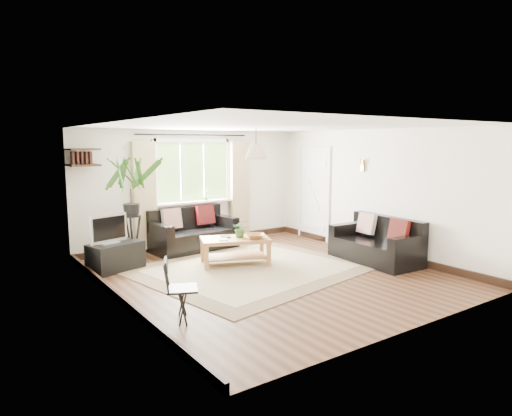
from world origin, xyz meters
TOP-DOWN VIEW (x-y plane):
  - floor at (0.00, 0.00)m, footprint 5.50×5.50m
  - ceiling at (0.00, 0.00)m, footprint 5.50×5.50m
  - wall_back at (0.00, 2.75)m, footprint 5.00×0.02m
  - wall_front at (0.00, -2.75)m, footprint 5.00×0.02m
  - wall_left at (-2.50, 0.00)m, footprint 0.02×5.50m
  - wall_right at (2.50, 0.00)m, footprint 0.02×5.50m
  - rug at (-0.09, 0.42)m, footprint 4.06×3.65m
  - window at (0.00, 2.71)m, footprint 2.50×0.16m
  - door at (2.47, 1.70)m, footprint 0.06×0.96m
  - corner_shelf at (-2.25, 2.50)m, footprint 0.50×0.50m
  - pendant_lamp at (0.00, 0.40)m, footprint 0.36×0.36m
  - wall_sconce at (2.43, 0.30)m, footprint 0.12×0.12m
  - sofa_back at (-0.23, 2.27)m, footprint 1.76×1.00m
  - sofa_right at (2.03, -0.45)m, footprint 1.67×0.90m
  - coffee_table at (-0.16, 0.81)m, footprint 1.34×1.04m
  - table_plant at (-0.04, 0.82)m, footprint 0.36×0.34m
  - bowl at (0.12, 0.58)m, footprint 0.44×0.44m
  - book_a at (-0.48, 0.82)m, footprint 0.22×0.25m
  - book_b at (-0.33, 1.02)m, footprint 0.26×0.29m
  - tv_stand at (-2.00, 1.68)m, footprint 0.98×0.72m
  - tv at (-2.10, 1.68)m, footprint 0.71×0.40m
  - palm_stand at (-1.62, 1.90)m, footprint 0.84×0.84m
  - folding_chair at (-2.05, -1.00)m, footprint 0.53×0.53m
  - sill_plant at (0.25, 2.63)m, footprint 0.14×0.10m

SIDE VIEW (x-z plane):
  - floor at x=0.00m, z-range 0.00..0.00m
  - rug at x=-0.09m, z-range 0.00..0.02m
  - tv_stand at x=-2.00m, z-range 0.00..0.47m
  - coffee_table at x=-0.16m, z-range 0.00..0.48m
  - sofa_right at x=2.03m, z-range 0.00..0.77m
  - folding_chair at x=-2.05m, z-range 0.00..0.77m
  - sofa_back at x=-0.23m, z-range 0.00..0.80m
  - book_a at x=-0.48m, z-range 0.48..0.50m
  - book_b at x=-0.33m, z-range 0.48..0.51m
  - bowl at x=0.12m, z-range 0.48..0.56m
  - table_plant at x=-0.04m, z-range 0.48..0.80m
  - tv at x=-2.10m, z-range 0.47..0.99m
  - palm_stand at x=-1.62m, z-range 0.00..1.91m
  - door at x=2.47m, z-range -0.03..2.03m
  - sill_plant at x=0.25m, z-range 0.93..1.20m
  - wall_back at x=0.00m, z-range 0.00..2.40m
  - wall_front at x=0.00m, z-range 0.00..2.40m
  - wall_left at x=-2.50m, z-range 0.00..2.40m
  - wall_right at x=2.50m, z-range 0.00..2.40m
  - window at x=0.00m, z-range 0.47..2.63m
  - wall_sconce at x=2.43m, z-range 1.60..1.88m
  - corner_shelf at x=-2.25m, z-range 1.72..2.06m
  - pendant_lamp at x=0.00m, z-range 1.78..2.32m
  - ceiling at x=0.00m, z-range 2.40..2.40m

